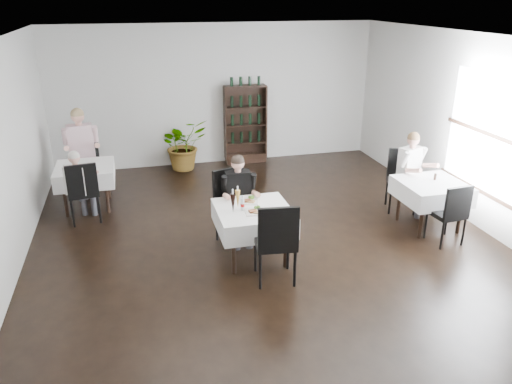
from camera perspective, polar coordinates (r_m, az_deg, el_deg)
room_shell at (r=6.75m, az=2.17°, el=4.03°), size 9.00×9.00×9.00m
window_right at (r=8.40m, az=25.70°, el=5.43°), size 0.06×2.30×1.85m
wine_shelf at (r=11.10m, az=-1.21°, el=7.65°), size 0.90×0.28×1.75m
main_table at (r=7.00m, az=-0.30°, el=-3.02°), size 1.03×1.03×0.77m
left_table at (r=9.19m, az=-18.94°, el=1.93°), size 0.98×0.98×0.77m
right_table at (r=8.43m, az=19.38°, el=0.10°), size 0.98×0.98×0.77m
potted_tree at (r=10.83m, az=-8.29°, el=5.40°), size 1.23×1.16×1.09m
main_chair_far at (r=7.52m, az=-2.60°, el=-1.03°), size 0.66×0.67×1.13m
main_chair_near at (r=6.39m, az=2.33°, el=-5.30°), size 0.57×0.58×1.14m
left_chair_far at (r=9.89m, az=-18.52°, el=3.36°), size 0.66×0.66×1.09m
left_chair_near at (r=8.58m, az=-19.19°, el=0.38°), size 0.54×0.55×1.05m
right_chair_far at (r=9.04m, az=16.33°, el=1.79°), size 0.62×0.62×1.05m
right_chair_near at (r=7.95m, az=21.40°, el=-1.98°), size 0.48×0.48×0.98m
diner_main at (r=7.42m, az=-1.96°, el=-0.10°), size 0.52×0.51×1.37m
diner_left_far at (r=9.73m, az=-19.31°, el=5.01°), size 0.65×0.66×1.64m
diner_left_near at (r=8.60m, az=-19.58°, el=1.24°), size 0.53×0.57×1.24m
diner_right_far at (r=8.86m, az=17.55°, el=2.76°), size 0.62×0.65×1.41m
plate_far at (r=7.15m, az=-0.78°, el=-1.00°), size 0.31×0.31×0.08m
plate_near at (r=6.81m, az=-0.10°, el=-2.21°), size 0.28×0.28×0.08m
pilsner_dark at (r=6.77m, az=-2.65°, el=-1.26°), size 0.08×0.08×0.34m
pilsner_lager at (r=6.92m, az=-2.10°, el=-0.79°), size 0.08×0.08×0.32m
coke_bottle at (r=6.86m, az=-1.55°, el=-1.41°), size 0.06×0.06×0.22m
napkin_cutlery at (r=6.86m, az=2.24°, el=-2.15°), size 0.21×0.19×0.02m
pepper_mill at (r=8.49m, az=19.80°, el=1.66°), size 0.05×0.05×0.11m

